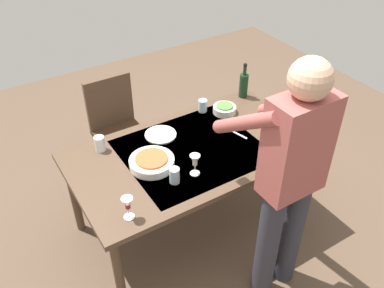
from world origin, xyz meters
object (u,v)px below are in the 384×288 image
Objects in this scene: water_cup_far_right at (203,106)px; wine_bottle at (244,85)px; serving_bowl_pasta at (152,162)px; dinner_plate_near at (161,135)px; wine_glass_left at (128,204)px; wine_glass_right at (195,161)px; side_bowl_salad at (224,109)px; water_cup_near_left at (100,144)px; chair_near at (116,124)px; person_server at (289,175)px; water_cup_near_right at (280,115)px; dining_table at (192,157)px; water_cup_far_left at (174,175)px.

wine_bottle is at bearing -177.81° from water_cup_far_right.
serving_bowl_pasta reaches higher than dinner_plate_near.
wine_glass_left is at bearing 36.64° from water_cup_far_right.
wine_glass_right is 0.84× the size of side_bowl_salad.
water_cup_near_left reaches higher than side_bowl_salad.
chair_near is 1.70m from person_server.
water_cup_near_right is at bearing -168.24° from wine_glass_right.
water_cup_far_right is at bearing -126.85° from wine_glass_right.
water_cup_far_right reaches higher than water_cup_near_right.
serving_bowl_pasta is (-0.22, 0.34, -0.02)m from water_cup_near_left.
person_server reaches higher than dining_table.
person_server is at bearing 103.98° from dining_table.
person_server is 1.07m from dinner_plate_near.
person_server is at bearing 154.51° from wine_glass_left.
water_cup_far_left is 0.35× the size of serving_bowl_pasta.
wine_glass_left is at bearing 12.27° from water_cup_near_right.
wine_glass_left is 1.00× the size of wine_glass_right.
wine_glass_right is 0.50m from dinner_plate_near.
water_cup_far_right is 0.76m from serving_bowl_pasta.
dinner_plate_near reaches higher than dining_table.
water_cup_near_right is (-0.98, 0.90, 0.25)m from chair_near.
wine_glass_right is 1.43× the size of water_cup_far_left.
dining_table is 0.52m from water_cup_far_right.
serving_bowl_pasta is at bearing -133.64° from wine_glass_left.
person_server is 11.19× the size of wine_glass_right.
wine_glass_left is at bearing 28.41° from dining_table.
person_server is at bearing 124.29° from serving_bowl_pasta.
wine_bottle is 0.99× the size of serving_bowl_pasta.
wine_bottle is 1.96× the size of wine_glass_left.
side_bowl_salad reaches higher than dining_table.
chair_near is 0.77m from water_cup_far_right.
wine_bottle reaches higher than side_bowl_salad.
wine_glass_left is 1.69× the size of water_cup_near_right.
side_bowl_salad is at bearing 141.10° from water_cup_far_right.
wine_glass_left is 0.50× the size of serving_bowl_pasta.
dining_table is 0.86m from wine_bottle.
person_server is 0.92m from wine_glass_left.
wine_glass_left is 0.69m from water_cup_near_left.
dinner_plate_near is (-0.11, 0.59, 0.21)m from chair_near.
dining_table is at bearing 111.40° from dinner_plate_near.
serving_bowl_pasta reaches higher than dining_table.
water_cup_far_left reaches higher than water_cup_near_right.
wine_glass_right is at bearing 40.25° from side_bowl_salad.
serving_bowl_pasta is (-0.32, -0.34, -0.07)m from wine_glass_left.
side_bowl_salad is at bearing -46.37° from water_cup_near_right.
water_cup_near_right reaches higher than side_bowl_salad.
water_cup_near_right is (-1.31, 0.37, -0.01)m from water_cup_near_left.
wine_glass_right is 0.30m from serving_bowl_pasta.
water_cup_far_right is (-0.88, -0.04, -0.00)m from water_cup_near_left.
wine_glass_left is 0.66× the size of dinner_plate_near.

